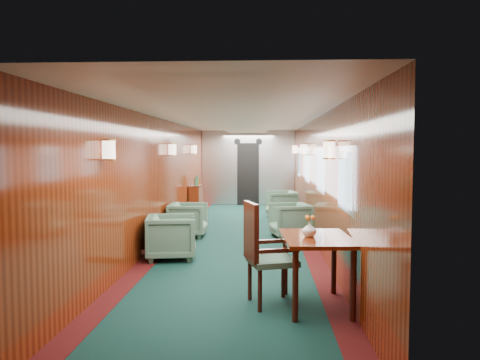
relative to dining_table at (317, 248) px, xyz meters
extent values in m
plane|color=#0D2F29|center=(-1.11, 3.87, -0.68)|extent=(12.00, 12.00, 0.00)
cube|color=white|center=(-1.11, 3.87, 1.67)|extent=(3.00, 12.00, 0.10)
cube|color=white|center=(-1.11, 3.87, 1.68)|extent=(1.20, 12.00, 0.06)
cube|color=maroon|center=(-1.11, 9.87, 0.52)|extent=(3.00, 0.10, 2.40)
cube|color=maroon|center=(-1.11, -2.13, 0.52)|extent=(3.00, 0.10, 2.40)
cube|color=maroon|center=(-2.61, 3.87, 0.52)|extent=(0.10, 12.00, 2.40)
cube|color=maroon|center=(0.39, 3.87, 0.52)|extent=(0.10, 12.00, 2.40)
cube|color=#3B0B0C|center=(-2.46, 3.87, -0.68)|extent=(0.30, 12.00, 0.01)
cube|color=#3B0B0C|center=(0.24, 3.87, -0.68)|extent=(0.30, 12.00, 0.01)
cube|color=silver|center=(-1.11, 9.79, 0.52)|extent=(2.98, 0.12, 2.38)
cube|color=black|center=(-1.11, 9.71, 0.32)|extent=(0.70, 0.06, 2.00)
cylinder|color=black|center=(-1.46, 9.72, 1.37)|extent=(0.20, 0.04, 0.20)
cylinder|color=black|center=(-0.76, 9.72, 1.37)|extent=(0.20, 0.04, 0.20)
cube|color=silver|center=(0.38, 0.37, 0.77)|extent=(0.02, 1.10, 0.80)
cube|color=#496B6D|center=(0.37, 0.37, 0.77)|extent=(0.01, 0.96, 0.66)
cube|color=silver|center=(0.38, 2.87, 0.77)|extent=(0.02, 1.10, 0.80)
cube|color=#496B6D|center=(0.37, 2.87, 0.77)|extent=(0.01, 0.96, 0.66)
cube|color=silver|center=(0.38, 5.37, 0.77)|extent=(0.02, 1.10, 0.80)
cube|color=#496B6D|center=(0.37, 5.37, 0.77)|extent=(0.01, 0.96, 0.66)
cube|color=silver|center=(0.38, 7.87, 0.77)|extent=(0.02, 1.10, 0.80)
cube|color=#496B6D|center=(0.37, 7.87, 0.77)|extent=(0.01, 0.96, 0.66)
cylinder|color=#FFE4C6|center=(-2.51, 0.37, 1.12)|extent=(0.16, 0.16, 0.24)
cylinder|color=gold|center=(-2.51, 0.37, 1.00)|extent=(0.17, 0.17, 0.02)
cylinder|color=#FFE4C6|center=(0.29, 1.17, 1.12)|extent=(0.16, 0.16, 0.24)
cylinder|color=gold|center=(0.29, 1.17, 1.00)|extent=(0.17, 0.17, 0.02)
cylinder|color=#FFE4C6|center=(-2.51, 4.37, 1.12)|extent=(0.16, 0.16, 0.24)
cylinder|color=gold|center=(-2.51, 4.37, 1.00)|extent=(0.17, 0.17, 0.02)
cylinder|color=#FFE4C6|center=(0.29, 5.17, 1.12)|extent=(0.16, 0.16, 0.24)
cylinder|color=gold|center=(0.29, 5.17, 1.00)|extent=(0.17, 0.17, 0.02)
cylinder|color=#FFE4C6|center=(-2.51, 7.37, 1.12)|extent=(0.16, 0.16, 0.24)
cylinder|color=gold|center=(-2.51, 7.37, 1.00)|extent=(0.17, 0.17, 0.02)
cylinder|color=#FFE4C6|center=(0.29, 8.17, 1.12)|extent=(0.16, 0.16, 0.24)
cylinder|color=gold|center=(0.29, 8.17, 1.00)|extent=(0.17, 0.17, 0.02)
cube|color=maroon|center=(0.00, 0.00, 0.11)|extent=(0.83, 1.13, 0.04)
cylinder|color=#3B150D|center=(-0.27, -0.49, -0.30)|extent=(0.07, 0.07, 0.77)
cylinder|color=#3B150D|center=(0.33, -0.44, -0.30)|extent=(0.07, 0.07, 0.77)
cylinder|color=#3B150D|center=(-0.33, 0.44, -0.30)|extent=(0.07, 0.07, 0.77)
cylinder|color=#3B150D|center=(0.27, 0.49, -0.30)|extent=(0.07, 0.07, 0.77)
cube|color=#1E4638|center=(-0.50, 0.06, -0.17)|extent=(0.64, 0.64, 0.07)
cube|color=#3B150D|center=(-0.75, -0.02, 0.18)|extent=(0.19, 0.46, 0.67)
cube|color=#1E4638|center=(-0.72, -0.01, 0.12)|extent=(0.13, 0.35, 0.40)
cube|color=#3B150D|center=(-0.43, -0.19, 0.01)|extent=(0.46, 0.19, 0.04)
cube|color=#3B150D|center=(-0.58, 0.30, 0.01)|extent=(0.46, 0.19, 0.04)
cylinder|color=#3B150D|center=(-0.64, -0.20, -0.44)|extent=(0.05, 0.05, 0.48)
cylinder|color=#3B150D|center=(-0.24, -0.08, -0.44)|extent=(0.05, 0.05, 0.48)
cylinder|color=#3B150D|center=(-0.77, 0.20, -0.44)|extent=(0.05, 0.05, 0.48)
cylinder|color=#3B150D|center=(-0.36, 0.32, -0.44)|extent=(0.05, 0.05, 0.48)
cube|color=maroon|center=(-2.45, 7.33, -0.28)|extent=(0.27, 0.91, 0.82)
cube|color=#3B150D|center=(-2.44, 7.33, 0.13)|extent=(0.29, 0.93, 0.02)
cylinder|color=#2B5638|center=(-2.43, 7.11, 0.25)|extent=(0.07, 0.07, 0.22)
cylinder|color=#2B5638|center=(-2.43, 7.42, 0.28)|extent=(0.06, 0.06, 0.28)
cylinder|color=gold|center=(-2.43, 7.61, 0.23)|extent=(0.08, 0.08, 0.18)
imported|color=silver|center=(-0.09, -0.02, 0.22)|extent=(0.17, 0.17, 0.17)
imported|color=#1E4638|center=(-2.12, 2.25, -0.32)|extent=(0.92, 0.90, 0.73)
imported|color=#1E4638|center=(-2.17, 4.25, -0.34)|extent=(0.77, 0.74, 0.70)
imported|color=#1E4638|center=(-0.06, 4.23, -0.33)|extent=(0.93, 0.91, 0.70)
imported|color=#1E4638|center=(-0.14, 6.95, -0.33)|extent=(0.88, 0.86, 0.71)
camera|label=1|loc=(-0.60, -5.30, 1.13)|focal=35.00mm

